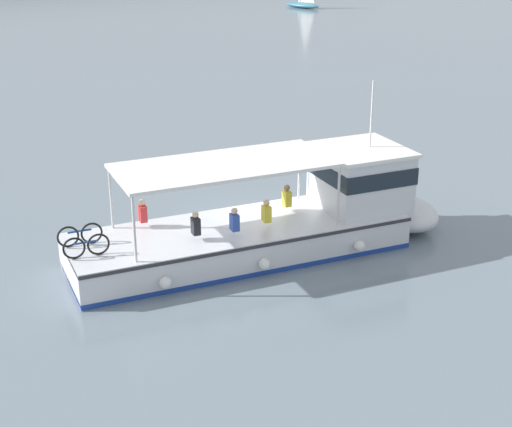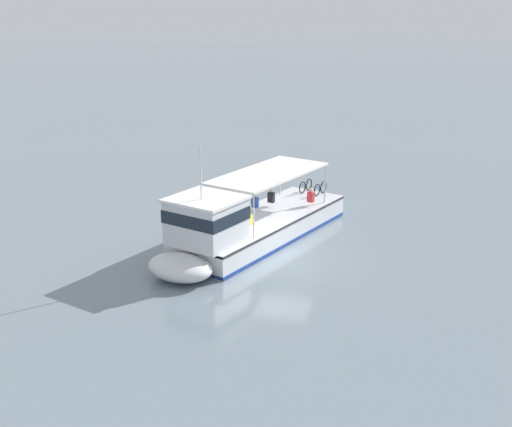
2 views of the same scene
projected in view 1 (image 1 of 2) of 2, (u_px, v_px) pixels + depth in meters
name	position (u px, v px, depth m)	size (l,w,h in m)	color
ground_plane	(258.00, 225.00, 26.98)	(400.00, 400.00, 0.00)	slate
ferry_main	(285.00, 220.00, 24.70)	(13.02, 7.01, 5.32)	silver
sailboat_off_stern	(303.00, 3.00, 88.19)	(1.86, 4.91, 5.40)	teal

